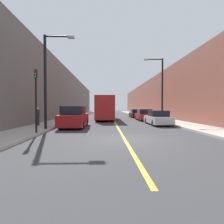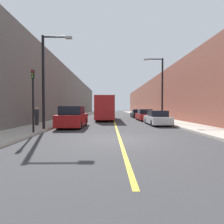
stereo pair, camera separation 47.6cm
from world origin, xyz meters
name	(u,v)px [view 1 (the left image)]	position (x,y,z in m)	size (l,w,h in m)	color
ground_plane	(125,140)	(0.00, 0.00, 0.00)	(200.00, 200.00, 0.00)	#38383A
sidewalk_left	(81,115)	(-6.77, 30.00, 0.08)	(2.89, 72.00, 0.16)	#B2AA9E
sidewalk_right	(140,115)	(6.77, 30.00, 0.08)	(2.89, 72.00, 0.16)	#B2AA9E
building_row_left	(65,96)	(-10.21, 30.00, 4.50)	(4.00, 72.00, 9.01)	#66605B
building_row_right	(155,98)	(10.21, 30.00, 3.92)	(4.00, 72.00, 7.83)	brown
road_center_line	(111,115)	(0.00, 30.00, 0.00)	(0.16, 72.00, 0.01)	gold
bus	(105,108)	(-1.20, 16.13, 1.75)	(2.46, 10.35, 3.28)	#AD1E1E
parked_suv_left	(74,118)	(-3.91, 6.15, 0.88)	(2.05, 4.94, 1.89)	maroon
car_right_near	(158,118)	(4.28, 8.14, 0.67)	(1.87, 4.54, 1.48)	silver
car_right_mid	(144,115)	(4.21, 14.28, 0.70)	(1.88, 4.59, 1.56)	maroon
car_right_far	(136,114)	(4.23, 21.36, 0.67)	(1.81, 4.75, 1.48)	black
street_lamp_left	(48,76)	(-5.43, 3.75, 4.18)	(2.31, 0.24, 7.07)	black
street_lamp_right	(161,86)	(5.44, 10.91, 4.36)	(2.31, 0.24, 7.41)	black
traffic_light	(36,98)	(-5.53, 1.73, 2.37)	(0.16, 0.18, 4.05)	black
pedestrian	(38,116)	(-7.29, 6.47, 1.03)	(0.37, 0.24, 1.68)	#2D2D33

